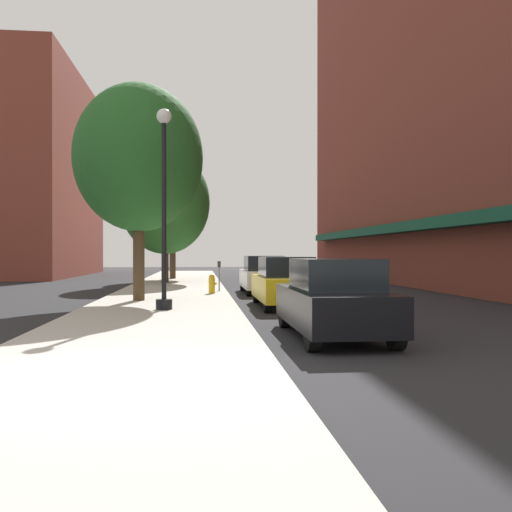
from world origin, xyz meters
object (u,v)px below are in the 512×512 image
at_px(lamppost, 164,205).
at_px(fire_hydrant, 212,284).
at_px(tree_near, 165,203).
at_px(tree_mid, 139,158).
at_px(car_white, 263,275).
at_px(car_yellow, 285,283).
at_px(car_black, 333,299).
at_px(tree_far, 173,208).
at_px(parking_meter_near, 219,272).

relative_size(lamppost, fire_hydrant, 7.47).
xyz_separation_m(tree_near, tree_mid, (-0.19, -11.53, 0.49)).
xyz_separation_m(lamppost, tree_near, (-0.89, 14.76, 1.41)).
bearing_deg(car_white, car_yellow, -88.89).
distance_m(tree_mid, car_white, 7.92).
bearing_deg(car_yellow, lamppost, -157.06).
xyz_separation_m(lamppost, car_black, (3.84, -4.98, -2.39)).
bearing_deg(car_yellow, tree_far, 105.53).
bearing_deg(car_white, car_black, -88.89).
height_order(tree_far, car_yellow, tree_far).
xyz_separation_m(fire_hydrant, tree_near, (-2.44, 8.48, 4.10)).
xyz_separation_m(tree_far, car_black, (4.56, -24.75, -3.91)).
relative_size(tree_near, car_white, 1.72).
bearing_deg(parking_meter_near, tree_far, 102.12).
distance_m(lamppost, tree_near, 14.85).
bearing_deg(lamppost, car_yellow, 21.44).
bearing_deg(car_white, tree_far, 111.80).
xyz_separation_m(parking_meter_near, car_black, (1.95, -12.59, -0.14)).
height_order(fire_hydrant, car_white, car_white).
bearing_deg(car_black, parking_meter_near, 99.20).
xyz_separation_m(tree_far, car_yellow, (4.56, -18.26, -3.91)).
bearing_deg(parking_meter_near, car_black, -81.20).
bearing_deg(tree_mid, lamppost, -71.46).
bearing_deg(parking_meter_near, car_yellow, -72.27).
xyz_separation_m(tree_near, tree_far, (0.18, 5.01, 0.10)).
relative_size(parking_meter_near, tree_far, 0.19).
height_order(lamppost, fire_hydrant, lamppost).
distance_m(parking_meter_near, tree_far, 12.99).
distance_m(fire_hydrant, car_white, 2.71).
xyz_separation_m(tree_far, car_white, (4.56, -12.07, -3.91)).
bearing_deg(car_black, car_yellow, 90.40).
xyz_separation_m(car_black, car_yellow, (0.00, 6.49, 0.00)).
height_order(fire_hydrant, parking_meter_near, parking_meter_near).
bearing_deg(tree_far, fire_hydrant, -80.47).
relative_size(tree_mid, car_black, 1.77).
bearing_deg(car_yellow, car_black, -88.49).
bearing_deg(parking_meter_near, tree_mid, -124.19).
distance_m(parking_meter_near, tree_near, 8.51).
relative_size(tree_near, tree_far, 1.10).
bearing_deg(fire_hydrant, tree_near, 106.04).
bearing_deg(tree_far, car_black, -79.56).
xyz_separation_m(fire_hydrant, car_yellow, (2.30, -4.77, 0.29)).
distance_m(tree_far, car_yellow, 19.22).
distance_m(parking_meter_near, tree_mid, 6.73).
bearing_deg(tree_far, lamppost, -87.92).
height_order(tree_mid, car_black, tree_mid).
height_order(tree_near, car_white, tree_near).
distance_m(tree_near, tree_far, 5.01).
relative_size(lamppost, parking_meter_near, 4.50).
distance_m(lamppost, car_yellow, 4.77).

